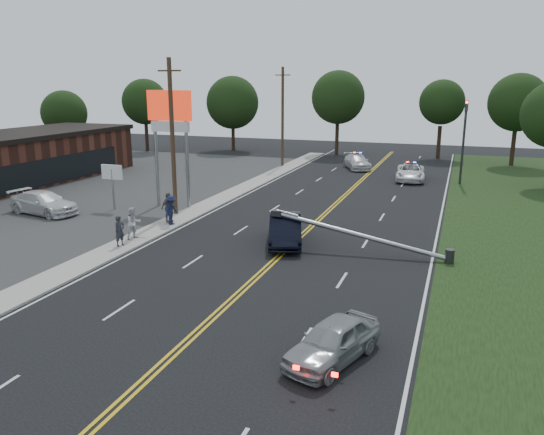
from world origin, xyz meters
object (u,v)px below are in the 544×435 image
at_px(emergency_b, 357,162).
at_px(bystander_c, 171,210).
at_px(parked_car, 44,203).
at_px(crashed_sedan, 285,229).
at_px(waiting_sedan, 333,341).
at_px(bystander_a, 120,231).
at_px(bystander_d, 168,207).
at_px(utility_pole_far, 283,117).
at_px(fallen_streetlight, 369,237).
at_px(small_sign, 112,176).
at_px(traffic_signal, 464,135).
at_px(bystander_b, 134,223).
at_px(emergency_a, 410,172).
at_px(utility_pole_mid, 172,138).
at_px(pylon_sign, 170,121).

bearing_deg(emergency_b, bystander_c, -128.62).
bearing_deg(parked_car, crashed_sedan, -84.12).
xyz_separation_m(waiting_sedan, bystander_a, (-13.26, 7.65, 0.27)).
relative_size(emergency_b, bystander_d, 2.64).
height_order(utility_pole_far, crashed_sedan, utility_pole_far).
bearing_deg(fallen_streetlight, small_sign, 167.60).
xyz_separation_m(bystander_c, bystander_d, (-0.46, 0.43, 0.04)).
height_order(traffic_signal, utility_pole_far, utility_pole_far).
bearing_deg(bystander_b, traffic_signal, -8.04).
bearing_deg(utility_pole_far, emergency_a, -15.75).
height_order(fallen_streetlight, bystander_b, fallen_streetlight).
height_order(small_sign, bystander_c, small_sign).
relative_size(traffic_signal, bystander_c, 3.94).
bearing_deg(bystander_c, emergency_b, -8.97).
relative_size(utility_pole_far, parked_car, 1.95).
bearing_deg(fallen_streetlight, utility_pole_mid, 163.36).
distance_m(pylon_sign, small_sign, 5.45).
xyz_separation_m(fallen_streetlight, emergency_b, (-5.81, 27.16, -0.20)).
bearing_deg(small_sign, bystander_b, -46.66).
xyz_separation_m(utility_pole_far, parked_car, (-8.44, -24.63, -4.34)).
relative_size(utility_pole_mid, bystander_c, 5.59).
bearing_deg(bystander_d, emergency_b, -0.63).
xyz_separation_m(emergency_a, bystander_d, (-12.56, -20.40, 0.33)).
distance_m(fallen_streetlight, emergency_a, 22.25).
height_order(utility_pole_mid, emergency_a, utility_pole_mid).
bearing_deg(utility_pole_mid, crashed_sedan, -22.34).
distance_m(waiting_sedan, bystander_b, 16.10).
height_order(traffic_signal, bystander_b, traffic_signal).
bearing_deg(emergency_b, small_sign, -142.80).
bearing_deg(crashed_sedan, traffic_signal, 50.03).
bearing_deg(utility_pole_mid, emergency_b, 71.88).
bearing_deg(traffic_signal, pylon_sign, -139.61).
bearing_deg(emergency_a, bystander_d, -126.21).
height_order(waiting_sedan, emergency_a, emergency_a).
xyz_separation_m(crashed_sedan, emergency_b, (-1.22, 26.78, -0.08)).
bearing_deg(parked_car, waiting_sedan, -109.48).
bearing_deg(parked_car, traffic_signal, -42.34).
xyz_separation_m(small_sign, bystander_d, (5.53, -2.14, -1.28)).
bearing_deg(utility_pole_far, emergency_b, 8.71).
relative_size(emergency_a, bystander_c, 2.91).
bearing_deg(utility_pole_mid, bystander_c, -65.19).
bearing_deg(bystander_c, crashed_sedan, -92.83).
height_order(pylon_sign, parked_car, pylon_sign).
xyz_separation_m(fallen_streetlight, bystander_d, (-12.65, 1.86, 0.13)).
distance_m(traffic_signal, bystander_a, 30.46).
bearing_deg(crashed_sedan, bystander_a, -173.16).
bearing_deg(bystander_c, fallen_streetlight, -91.69).
bearing_deg(pylon_sign, utility_pole_mid, -56.98).
height_order(traffic_signal, parked_car, traffic_signal).
relative_size(small_sign, crashed_sedan, 0.64).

